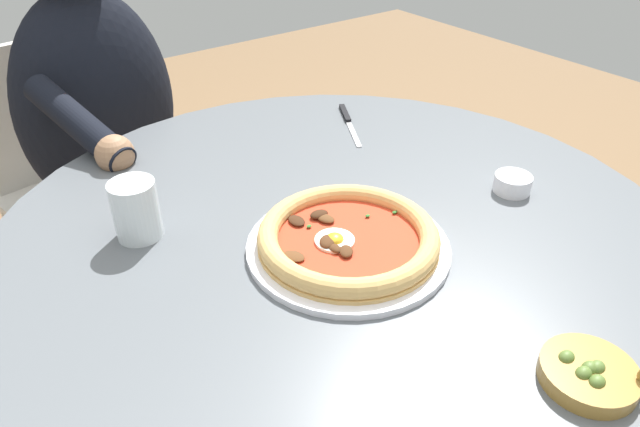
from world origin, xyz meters
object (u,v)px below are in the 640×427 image
at_px(water_glass, 137,213).
at_px(ramekin_capers, 513,183).
at_px(pizza_on_plate, 348,239).
at_px(dining_table, 337,298).
at_px(cafe_chair_diner, 88,169).
at_px(diner_person, 115,182).
at_px(olive_pan, 590,374).
at_px(steak_knife, 347,119).

bearing_deg(water_glass, ramekin_capers, -24.59).
relative_size(pizza_on_plate, ramekin_capers, 4.78).
distance_m(dining_table, cafe_chair_diner, 0.87).
bearing_deg(water_glass, diner_person, 77.49).
bearing_deg(cafe_chair_diner, diner_person, -80.92).
bearing_deg(pizza_on_plate, dining_table, 63.96).
distance_m(olive_pan, cafe_chair_diner, 1.29).
bearing_deg(steak_knife, dining_table, -130.91).
xyz_separation_m(pizza_on_plate, water_glass, (-0.22, 0.21, 0.02)).
bearing_deg(cafe_chair_diner, olive_pan, -81.76).
bearing_deg(dining_table, water_glass, 147.71).
bearing_deg(cafe_chair_diner, pizza_on_plate, -82.43).
distance_m(water_glass, olive_pan, 0.62).
bearing_deg(dining_table, diner_person, 99.88).
xyz_separation_m(pizza_on_plate, olive_pan, (0.06, -0.34, -0.01)).
height_order(ramekin_capers, diner_person, diner_person).
height_order(steak_knife, diner_person, diner_person).
xyz_separation_m(dining_table, water_glass, (-0.25, 0.16, 0.18)).
relative_size(pizza_on_plate, cafe_chair_diner, 0.35).
relative_size(water_glass, ramekin_capers, 1.47).
height_order(steak_knife, ramekin_capers, ramekin_capers).
xyz_separation_m(ramekin_capers, cafe_chair_diner, (-0.44, 0.95, -0.25)).
bearing_deg(water_glass, dining_table, -32.29).
bearing_deg(pizza_on_plate, steak_knife, 51.08).
bearing_deg(olive_pan, water_glass, 117.15).
bearing_deg(diner_person, steak_knife, -48.47).
xyz_separation_m(diner_person, cafe_chair_diner, (-0.02, 0.14, -0.02)).
bearing_deg(ramekin_capers, diner_person, 117.36).
height_order(olive_pan, diner_person, diner_person).
height_order(dining_table, cafe_chair_diner, cafe_chair_diner).
distance_m(dining_table, steak_knife, 0.41).
relative_size(ramekin_capers, cafe_chair_diner, 0.07).
bearing_deg(cafe_chair_diner, dining_table, -80.25).
distance_m(ramekin_capers, olive_pan, 0.40).
relative_size(steak_knife, olive_pan, 1.48).
xyz_separation_m(dining_table, cafe_chair_diner, (-0.15, 0.86, -0.09)).
xyz_separation_m(dining_table, ramekin_capers, (0.29, -0.09, 0.16)).
bearing_deg(cafe_chair_diner, water_glass, -98.27).
bearing_deg(cafe_chair_diner, steak_knife, -54.78).
xyz_separation_m(water_glass, diner_person, (0.12, 0.56, -0.25)).
height_order(pizza_on_plate, olive_pan, olive_pan).
bearing_deg(dining_table, pizza_on_plate, -116.04).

